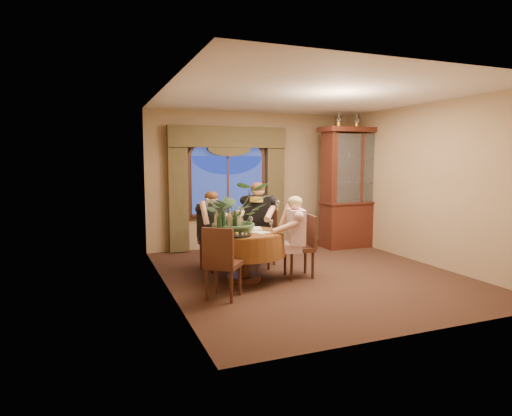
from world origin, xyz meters
name	(u,v)px	position (x,y,z in m)	size (l,w,h in m)	color
floor	(310,274)	(0.00, 0.00, 0.00)	(5.00, 5.00, 0.00)	black
wall_back	(254,180)	(0.00, 2.50, 1.40)	(4.50, 4.50, 0.00)	#8C704C
wall_right	(424,184)	(2.25, 0.00, 1.40)	(5.00, 5.00, 0.00)	#8C704C
ceiling	(312,96)	(0.00, 0.00, 2.80)	(5.00, 5.00, 0.00)	white
window	(228,186)	(-0.60, 2.43, 1.30)	(1.62, 0.10, 1.32)	navy
arched_transom	(227,147)	(-0.60, 2.43, 2.08)	(1.60, 0.06, 0.44)	navy
drapery_left	(178,193)	(-1.63, 2.38, 1.18)	(0.38, 0.14, 2.32)	#3F361E
drapery_right	(275,190)	(0.43, 2.38, 1.18)	(0.38, 0.14, 2.32)	#3F361E
swag_valance	(229,137)	(-0.60, 2.35, 2.28)	(2.45, 0.16, 0.42)	#3F361E
dining_table	(244,256)	(-1.10, 0.06, 0.38)	(1.27, 1.27, 0.75)	maroon
china_cabinet	(355,188)	(1.96, 1.67, 1.24)	(1.53, 0.60, 2.49)	#36140E
oil_lamp_left	(339,119)	(1.53, 1.67, 2.66)	(0.11, 0.11, 0.34)	#A5722D
oil_lamp_center	(357,119)	(1.96, 1.67, 2.66)	(0.11, 0.11, 0.34)	#A5722D
oil_lamp_right	(374,120)	(2.39, 1.67, 2.66)	(0.11, 0.11, 0.34)	#A5722D
chair_right	(299,247)	(-0.23, -0.06, 0.48)	(0.42, 0.42, 0.96)	black
chair_back_right	(262,239)	(-0.52, 0.75, 0.48)	(0.42, 0.42, 0.96)	black
chair_back	(215,241)	(-1.33, 0.85, 0.48)	(0.42, 0.42, 0.96)	black
chair_front_left	(223,262)	(-1.63, -0.63, 0.48)	(0.42, 0.42, 0.96)	black
person_pink	(296,238)	(-0.33, -0.16, 0.64)	(0.46, 0.42, 1.29)	beige
person_back	(211,231)	(-1.39, 0.84, 0.66)	(0.47, 0.43, 1.32)	black
person_scarf	(258,225)	(-0.58, 0.77, 0.73)	(0.52, 0.48, 1.45)	black
stoneware_vase	(237,221)	(-1.17, 0.17, 0.90)	(0.16, 0.16, 0.31)	#907E5E
centerpiece_plant	(235,189)	(-1.18, 0.21, 1.38)	(0.99, 1.10, 0.86)	#385937
olive_bowl	(248,230)	(-1.04, 0.05, 0.77)	(0.15, 0.15, 0.05)	#515829
cheese_platter	(238,235)	(-1.30, -0.26, 0.76)	(0.39, 0.39, 0.02)	black
wine_bottle_0	(223,222)	(-1.44, 0.02, 0.92)	(0.07, 0.07, 0.33)	black
wine_bottle_1	(229,221)	(-1.31, 0.09, 0.92)	(0.07, 0.07, 0.33)	tan
wine_bottle_2	(235,222)	(-1.24, 0.03, 0.92)	(0.07, 0.07, 0.33)	black
wine_bottle_3	(219,223)	(-1.51, -0.04, 0.92)	(0.07, 0.07, 0.33)	black
wine_bottle_4	(217,221)	(-1.49, 0.16, 0.92)	(0.07, 0.07, 0.33)	tan
wine_bottle_5	(222,220)	(-1.39, 0.25, 0.92)	(0.07, 0.07, 0.33)	black
tasting_paper_0	(259,232)	(-0.90, -0.07, 0.75)	(0.21, 0.30, 0.00)	white
tasting_paper_1	(255,228)	(-0.83, 0.29, 0.75)	(0.21, 0.30, 0.00)	white
wine_glass_person_pink	(271,225)	(-0.70, -0.05, 0.84)	(0.07, 0.07, 0.18)	silver
wine_glass_person_back	(226,223)	(-1.25, 0.45, 0.84)	(0.07, 0.07, 0.18)	silver
wine_glass_person_scarf	(251,222)	(-0.85, 0.40, 0.84)	(0.07, 0.07, 0.18)	silver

